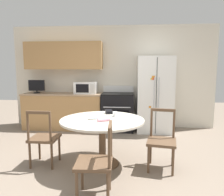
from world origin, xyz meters
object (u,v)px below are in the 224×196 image
at_px(refrigerator, 155,94).
at_px(microwave, 86,88).
at_px(countertop_tv, 37,86).
at_px(candle_glass, 115,114).
at_px(dining_chair_near, 97,163).
at_px(oven_range, 118,111).
at_px(dining_chair_left, 44,138).
at_px(wallet, 109,112).
at_px(dining_chair_right, 162,141).

height_order(refrigerator, microwave, refrigerator).
bearing_deg(countertop_tv, candle_glass, -41.00).
height_order(microwave, dining_chair_near, microwave).
xyz_separation_m(oven_range, microwave, (-0.80, 0.05, 0.58)).
bearing_deg(dining_chair_left, oven_range, 64.45).
relative_size(countertop_tv, dining_chair_left, 0.46).
bearing_deg(oven_range, wallet, -92.32).
bearing_deg(microwave, oven_range, -3.28).
xyz_separation_m(countertop_tv, wallet, (2.01, -1.64, -0.31)).
xyz_separation_m(countertop_tv, candle_glass, (2.13, -1.86, -0.31)).
distance_m(oven_range, microwave, 0.99).
relative_size(refrigerator, dining_chair_near, 2.00).
height_order(oven_range, candle_glass, oven_range).
distance_m(refrigerator, countertop_tv, 2.97).
bearing_deg(microwave, refrigerator, -2.52).
bearing_deg(candle_glass, microwave, 114.96).
bearing_deg(refrigerator, countertop_tv, 178.44).
relative_size(refrigerator, dining_chair_left, 2.00).
bearing_deg(oven_range, candle_glass, -88.14).
bearing_deg(refrigerator, dining_chair_right, -92.90).
bearing_deg(candle_glass, dining_chair_near, -96.88).
relative_size(dining_chair_right, dining_chair_near, 1.00).
relative_size(refrigerator, countertop_tv, 4.38).
distance_m(microwave, countertop_tv, 1.27).
distance_m(dining_chair_right, dining_chair_near, 1.21).
bearing_deg(candle_glass, dining_chair_left, -164.14).
height_order(microwave, dining_chair_left, microwave).
distance_m(refrigerator, microwave, 1.70).
relative_size(microwave, wallet, 3.42).
bearing_deg(dining_chair_left, wallet, 29.15).
height_order(refrigerator, oven_range, refrigerator).
distance_m(dining_chair_near, candle_glass, 1.18).
relative_size(oven_range, dining_chair_near, 1.20).
bearing_deg(refrigerator, microwave, 177.48).
bearing_deg(wallet, dining_chair_left, -151.40).
xyz_separation_m(refrigerator, dining_chair_near, (-0.97, -2.90, -0.47)).
bearing_deg(dining_chair_left, dining_chair_right, 1.64).
distance_m(countertop_tv, wallet, 2.61).
distance_m(oven_range, dining_chair_near, 2.93).
xyz_separation_m(dining_chair_right, dining_chair_near, (-0.86, -0.85, 0.00)).
relative_size(oven_range, wallet, 6.85).
xyz_separation_m(dining_chair_left, candle_glass, (1.09, 0.31, 0.34)).
height_order(dining_chair_near, candle_glass, dining_chair_near).
xyz_separation_m(refrigerator, wallet, (-0.95, -1.56, -0.14)).
height_order(refrigerator, dining_chair_right, refrigerator).
xyz_separation_m(countertop_tv, dining_chair_right, (2.86, -2.13, -0.64)).
xyz_separation_m(refrigerator, countertop_tv, (-2.97, 0.08, 0.18)).
relative_size(dining_chair_near, wallet, 5.72).
bearing_deg(countertop_tv, wallet, -39.13).
xyz_separation_m(dining_chair_near, wallet, (0.01, 1.34, 0.33)).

